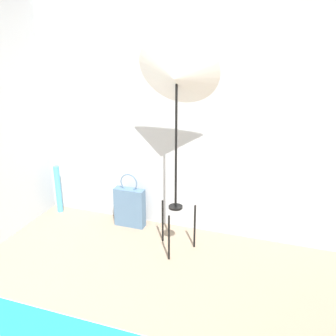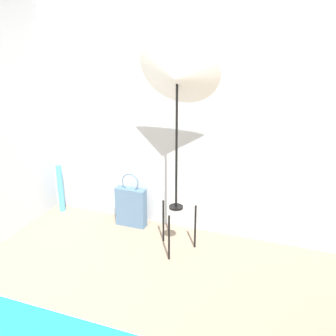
# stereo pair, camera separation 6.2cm
# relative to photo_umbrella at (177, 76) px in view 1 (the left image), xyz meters

# --- Properties ---
(wall_back) EXTENTS (8.00, 0.05, 2.60)m
(wall_back) POSITION_rel_photo_umbrella_xyz_m (-0.25, 0.48, -0.39)
(wall_back) COLOR #B7BCC1
(wall_back) RESTS_ON ground_plane
(photo_umbrella) EXTENTS (0.73, 0.47, 2.07)m
(photo_umbrella) POSITION_rel_photo_umbrella_xyz_m (0.00, 0.00, 0.00)
(photo_umbrella) COLOR black
(photo_umbrella) RESTS_ON ground_plane
(tote_bag) EXTENTS (0.34, 0.11, 0.61)m
(tote_bag) POSITION_rel_photo_umbrella_xyz_m (-0.62, 0.29, -1.46)
(tote_bag) COLOR slate
(tote_bag) RESTS_ON ground_plane
(paper_roll) EXTENTS (0.07, 0.07, 0.57)m
(paper_roll) POSITION_rel_photo_umbrella_xyz_m (-1.55, 0.33, -1.40)
(paper_roll) COLOR #4CA3D1
(paper_roll) RESTS_ON ground_plane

